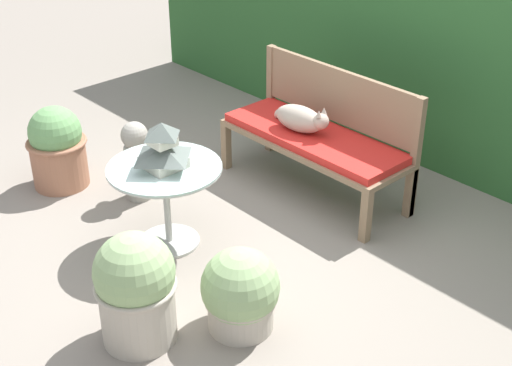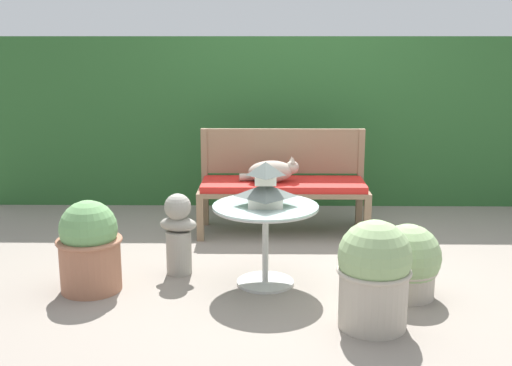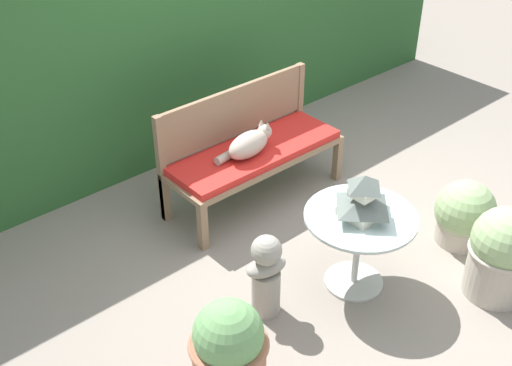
{
  "view_description": "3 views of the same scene",
  "coord_description": "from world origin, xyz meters",
  "px_view_note": "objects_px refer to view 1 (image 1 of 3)",
  "views": [
    {
      "loc": [
        3.01,
        -2.53,
        2.71
      ],
      "look_at": [
        -0.01,
        0.24,
        0.4
      ],
      "focal_mm": 50.0,
      "sensor_mm": 36.0,
      "label": 1
    },
    {
      "loc": [
        -0.34,
        -4.57,
        1.73
      ],
      "look_at": [
        -0.4,
        0.27,
        0.62
      ],
      "focal_mm": 45.0,
      "sensor_mm": 36.0,
      "label": 2
    },
    {
      "loc": [
        -3.03,
        -2.33,
        3.06
      ],
      "look_at": [
        -0.48,
        0.6,
        0.47
      ],
      "focal_mm": 45.0,
      "sensor_mm": 36.0,
      "label": 3
    }
  ],
  "objects_px": {
    "cat": "(301,119)",
    "pagoda_birdhouse": "(163,148)",
    "patio_table": "(165,183)",
    "potted_plant_patio_mid": "(240,293)",
    "potted_plant_path_edge": "(136,289)",
    "garden_bench": "(314,142)",
    "garden_bust": "(137,159)",
    "potted_plant_bench_left": "(57,148)"
  },
  "relations": [
    {
      "from": "garden_bust",
      "to": "potted_plant_bench_left",
      "type": "bearing_deg",
      "value": -140.39
    },
    {
      "from": "patio_table",
      "to": "potted_plant_path_edge",
      "type": "height_order",
      "value": "potted_plant_path_edge"
    },
    {
      "from": "patio_table",
      "to": "pagoda_birdhouse",
      "type": "relative_size",
      "value": 2.31
    },
    {
      "from": "garden_bench",
      "to": "potted_plant_patio_mid",
      "type": "bearing_deg",
      "value": -60.72
    },
    {
      "from": "cat",
      "to": "potted_plant_patio_mid",
      "type": "relative_size",
      "value": 1.05
    },
    {
      "from": "cat",
      "to": "potted_plant_patio_mid",
      "type": "height_order",
      "value": "cat"
    },
    {
      "from": "patio_table",
      "to": "potted_plant_patio_mid",
      "type": "relative_size",
      "value": 1.48
    },
    {
      "from": "patio_table",
      "to": "potted_plant_bench_left",
      "type": "relative_size",
      "value": 1.16
    },
    {
      "from": "potted_plant_patio_mid",
      "to": "potted_plant_path_edge",
      "type": "xyz_separation_m",
      "value": [
        -0.31,
        -0.48,
        0.1
      ]
    },
    {
      "from": "potted_plant_bench_left",
      "to": "potted_plant_path_edge",
      "type": "distance_m",
      "value": 1.94
    },
    {
      "from": "patio_table",
      "to": "potted_plant_path_edge",
      "type": "bearing_deg",
      "value": -46.32
    },
    {
      "from": "pagoda_birdhouse",
      "to": "potted_plant_patio_mid",
      "type": "distance_m",
      "value": 1.09
    },
    {
      "from": "garden_bench",
      "to": "pagoda_birdhouse",
      "type": "relative_size",
      "value": 4.65
    },
    {
      "from": "potted_plant_path_edge",
      "to": "patio_table",
      "type": "bearing_deg",
      "value": 133.68
    },
    {
      "from": "cat",
      "to": "garden_bust",
      "type": "height_order",
      "value": "cat"
    },
    {
      "from": "pagoda_birdhouse",
      "to": "garden_bust",
      "type": "distance_m",
      "value": 0.78
    },
    {
      "from": "patio_table",
      "to": "potted_plant_bench_left",
      "type": "xyz_separation_m",
      "value": [
        -1.21,
        -0.13,
        -0.14
      ]
    },
    {
      "from": "cat",
      "to": "potted_plant_bench_left",
      "type": "relative_size",
      "value": 0.83
    },
    {
      "from": "pagoda_birdhouse",
      "to": "cat",
      "type": "bearing_deg",
      "value": 87.21
    },
    {
      "from": "patio_table",
      "to": "potted_plant_bench_left",
      "type": "distance_m",
      "value": 1.23
    },
    {
      "from": "garden_bench",
      "to": "cat",
      "type": "distance_m",
      "value": 0.2
    },
    {
      "from": "pagoda_birdhouse",
      "to": "garden_bust",
      "type": "bearing_deg",
      "value": 162.69
    },
    {
      "from": "garden_bust",
      "to": "potted_plant_bench_left",
      "type": "distance_m",
      "value": 0.66
    },
    {
      "from": "pagoda_birdhouse",
      "to": "potted_plant_bench_left",
      "type": "relative_size",
      "value": 0.5
    },
    {
      "from": "cat",
      "to": "patio_table",
      "type": "distance_m",
      "value": 1.19
    },
    {
      "from": "cat",
      "to": "garden_bust",
      "type": "xyz_separation_m",
      "value": [
        -0.7,
        -0.99,
        -0.25
      ]
    },
    {
      "from": "garden_bench",
      "to": "patio_table",
      "type": "xyz_separation_m",
      "value": [
        -0.16,
        -1.23,
        0.05
      ]
    },
    {
      "from": "potted_plant_patio_mid",
      "to": "potted_plant_bench_left",
      "type": "height_order",
      "value": "potted_plant_bench_left"
    },
    {
      "from": "garden_bench",
      "to": "potted_plant_bench_left",
      "type": "distance_m",
      "value": 1.93
    },
    {
      "from": "cat",
      "to": "patio_table",
      "type": "xyz_separation_m",
      "value": [
        -0.06,
        -1.19,
        -0.11
      ]
    },
    {
      "from": "pagoda_birdhouse",
      "to": "potted_plant_path_edge",
      "type": "distance_m",
      "value": 1.01
    },
    {
      "from": "garden_bench",
      "to": "cat",
      "type": "xyz_separation_m",
      "value": [
        -0.1,
        -0.04,
        0.16
      ]
    },
    {
      "from": "cat",
      "to": "pagoda_birdhouse",
      "type": "height_order",
      "value": "pagoda_birdhouse"
    },
    {
      "from": "potted_plant_patio_mid",
      "to": "potted_plant_path_edge",
      "type": "relative_size",
      "value": 0.75
    },
    {
      "from": "garden_bench",
      "to": "garden_bust",
      "type": "bearing_deg",
      "value": -127.9
    },
    {
      "from": "garden_bench",
      "to": "potted_plant_bench_left",
      "type": "height_order",
      "value": "potted_plant_bench_left"
    },
    {
      "from": "garden_bust",
      "to": "potted_plant_path_edge",
      "type": "bearing_deg",
      "value": -24.63
    },
    {
      "from": "cat",
      "to": "potted_plant_path_edge",
      "type": "height_order",
      "value": "cat"
    },
    {
      "from": "garden_bench",
      "to": "patio_table",
      "type": "bearing_deg",
      "value": -97.33
    },
    {
      "from": "garden_bench",
      "to": "cat",
      "type": "relative_size",
      "value": 2.83
    },
    {
      "from": "garden_bench",
      "to": "pagoda_birdhouse",
      "type": "bearing_deg",
      "value": -97.33
    },
    {
      "from": "garden_bench",
      "to": "garden_bust",
      "type": "height_order",
      "value": "garden_bust"
    }
  ]
}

